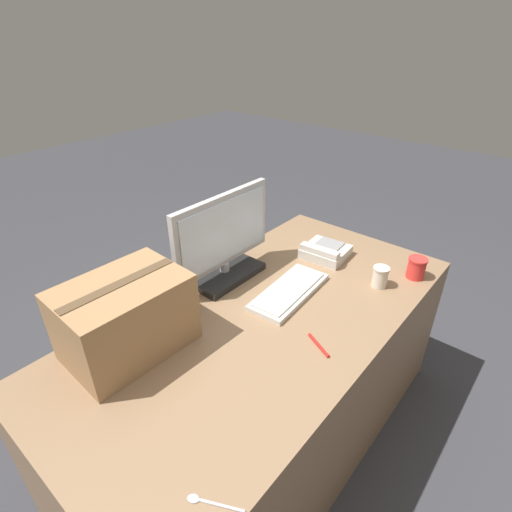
# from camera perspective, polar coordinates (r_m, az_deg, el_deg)

# --- Properties ---
(ground_plane) EXTENTS (12.00, 12.00, 0.00)m
(ground_plane) POSITION_cam_1_polar(r_m,az_deg,el_deg) (2.17, 1.02, -23.65)
(ground_plane) COLOR #38383D
(office_desk) EXTENTS (1.80, 0.90, 0.74)m
(office_desk) POSITION_cam_1_polar(r_m,az_deg,el_deg) (1.89, 1.12, -17.07)
(office_desk) COLOR #8C6B4C
(office_desk) RESTS_ON ground_plane
(monitor) EXTENTS (0.55, 0.21, 0.40)m
(monitor) POSITION_cam_1_polar(r_m,az_deg,el_deg) (1.78, -4.64, 1.84)
(monitor) COLOR black
(monitor) RESTS_ON office_desk
(keyboard) EXTENTS (0.43, 0.20, 0.03)m
(keyboard) POSITION_cam_1_polar(r_m,az_deg,el_deg) (1.75, 4.79, -5.05)
(keyboard) COLOR beige
(keyboard) RESTS_ON office_desk
(desk_phone) EXTENTS (0.22, 0.23, 0.08)m
(desk_phone) POSITION_cam_1_polar(r_m,az_deg,el_deg) (2.03, 9.85, 0.66)
(desk_phone) COLOR beige
(desk_phone) RESTS_ON office_desk
(paper_cup_left) EXTENTS (0.07, 0.07, 0.10)m
(paper_cup_left) POSITION_cam_1_polar(r_m,az_deg,el_deg) (1.86, 17.32, -2.84)
(paper_cup_left) COLOR beige
(paper_cup_left) RESTS_ON office_desk
(paper_cup_right) EXTENTS (0.09, 0.09, 0.10)m
(paper_cup_right) POSITION_cam_1_polar(r_m,az_deg,el_deg) (1.97, 21.94, -1.57)
(paper_cup_right) COLOR red
(paper_cup_right) RESTS_ON office_desk
(spoon) EXTENTS (0.08, 0.14, 0.00)m
(spoon) POSITION_cam_1_polar(r_m,az_deg,el_deg) (1.16, -7.06, -31.49)
(spoon) COLOR #B2B2B7
(spoon) RESTS_ON office_desk
(cardboard_box) EXTENTS (0.43, 0.31, 0.28)m
(cardboard_box) POSITION_cam_1_polar(r_m,az_deg,el_deg) (1.48, -18.13, -8.29)
(cardboard_box) COLOR #9E754C
(cardboard_box) RESTS_ON office_desk
(pen_marker) EXTENTS (0.07, 0.12, 0.01)m
(pen_marker) POSITION_cam_1_polar(r_m,az_deg,el_deg) (1.51, 8.93, -12.46)
(pen_marker) COLOR red
(pen_marker) RESTS_ON office_desk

